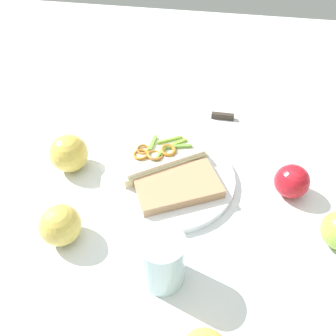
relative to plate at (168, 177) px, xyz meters
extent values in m
plane|color=silver|center=(0.00, 0.00, -0.01)|extent=(2.00, 2.00, 0.00)
cylinder|color=white|center=(0.00, 0.00, 0.00)|extent=(0.28, 0.28, 0.02)
cube|color=beige|center=(0.04, 0.03, 0.02)|extent=(0.19, 0.21, 0.02)
cube|color=#F3E8CD|center=(0.04, 0.03, 0.03)|extent=(0.17, 0.19, 0.01)
torus|color=#B67121|center=(0.01, 0.06, 0.04)|extent=(0.05, 0.05, 0.01)
torus|color=#AD702A|center=(0.03, 0.06, 0.04)|extent=(0.03, 0.03, 0.01)
torus|color=#B67626|center=(0.04, 0.01, 0.04)|extent=(0.05, 0.05, 0.01)
torus|color=#C07D36|center=(0.02, 0.03, 0.04)|extent=(0.05, 0.05, 0.02)
cube|color=#87BB38|center=(0.06, -0.01, 0.04)|extent=(0.04, 0.04, 0.01)
cube|color=#7CAB3B|center=(0.07, 0.01, 0.04)|extent=(0.03, 0.05, 0.01)
cube|color=#71A040|center=(0.05, -0.01, 0.04)|extent=(0.02, 0.05, 0.01)
cube|color=#6EA13B|center=(0.02, 0.02, 0.04)|extent=(0.04, 0.02, 0.01)
cube|color=#72B13C|center=(0.05, 0.04, 0.04)|extent=(0.05, 0.01, 0.01)
cube|color=tan|center=(-0.04, -0.03, 0.02)|extent=(0.16, 0.19, 0.02)
sphere|color=red|center=(0.01, -0.25, 0.03)|extent=(0.08, 0.08, 0.07)
sphere|color=#DCBC4D|center=(0.00, 0.21, 0.03)|extent=(0.10, 0.10, 0.08)
sphere|color=gold|center=(-0.17, 0.16, 0.03)|extent=(0.10, 0.10, 0.07)
cylinder|color=silver|center=(-0.22, -0.03, 0.04)|extent=(0.07, 0.07, 0.10)
cube|color=silver|center=(0.24, -0.16, -0.01)|extent=(0.01, 0.07, 0.00)
cube|color=#342D25|center=(0.24, -0.10, 0.00)|extent=(0.01, 0.06, 0.02)
camera|label=1|loc=(-0.47, -0.09, 0.50)|focal=35.04mm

